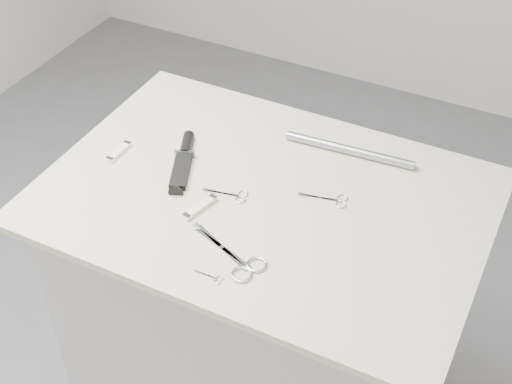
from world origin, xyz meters
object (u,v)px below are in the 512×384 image
at_px(large_shears, 239,261).
at_px(embroidery_scissors_a, 233,195).
at_px(pocket_knife_a, 119,152).
at_px(embroidery_scissors_b, 332,200).
at_px(plinth, 263,326).
at_px(sheathed_knife, 184,159).
at_px(tiny_scissors, 212,277).
at_px(pocket_knife_b, 200,207).
at_px(metal_rail, 350,150).

distance_m(large_shears, embroidery_scissors_a, 0.21).
bearing_deg(pocket_knife_a, embroidery_scissors_b, -81.19).
relative_size(plinth, pocket_knife_a, 11.11).
bearing_deg(sheathed_knife, tiny_scissors, -163.43).
relative_size(tiny_scissors, sheathed_knife, 0.31).
distance_m(tiny_scissors, pocket_knife_a, 0.47).
bearing_deg(plinth, embroidery_scissors_b, 19.47).
relative_size(embroidery_scissors_b, tiny_scissors, 1.78).
bearing_deg(large_shears, embroidery_scissors_b, 91.25).
bearing_deg(embroidery_scissors_b, large_shears, -121.92).
bearing_deg(sheathed_knife, embroidery_scissors_b, -108.68).
bearing_deg(pocket_knife_b, large_shears, -110.37).
xyz_separation_m(plinth, sheathed_knife, (-0.23, 0.02, 0.48)).
distance_m(plinth, embroidery_scissors_a, 0.48).
relative_size(embroidery_scissors_a, tiny_scissors, 1.67).
bearing_deg(embroidery_scissors_b, plinth, -172.29).
bearing_deg(plinth, embroidery_scissors_a, -150.31).
relative_size(embroidery_scissors_a, embroidery_scissors_b, 0.93).
xyz_separation_m(large_shears, tiny_scissors, (-0.03, -0.06, -0.00)).
height_order(sheathed_knife, metal_rail, same).
relative_size(sheathed_knife, pocket_knife_b, 2.11).
bearing_deg(embroidery_scissors_a, plinth, 19.21).
xyz_separation_m(tiny_scissors, pocket_knife_a, (-0.40, 0.25, 0.00)).
xyz_separation_m(large_shears, embroidery_scissors_a, (-0.11, 0.18, -0.00)).
xyz_separation_m(plinth, tiny_scissors, (0.02, -0.27, 0.47)).
relative_size(pocket_knife_a, metal_rail, 0.25).
bearing_deg(metal_rail, pocket_knife_b, -123.46).
xyz_separation_m(pocket_knife_a, pocket_knife_b, (0.28, -0.09, 0.00)).
xyz_separation_m(sheathed_knife, metal_rail, (0.34, 0.21, 0.00)).
height_order(plinth, sheathed_knife, sheathed_knife).
height_order(embroidery_scissors_b, sheathed_knife, sheathed_knife).
height_order(large_shears, tiny_scissors, large_shears).
distance_m(plinth, pocket_knife_b, 0.50).
relative_size(plinth, pocket_knife_b, 9.35).
relative_size(plinth, embroidery_scissors_a, 8.59).
height_order(sheathed_knife, pocket_knife_a, sheathed_knife).
bearing_deg(pocket_knife_b, tiny_scissors, -129.25).
relative_size(pocket_knife_a, pocket_knife_b, 0.84).
bearing_deg(embroidery_scissors_a, tiny_scissors, -81.76).
bearing_deg(large_shears, pocket_knife_a, 177.44).
bearing_deg(embroidery_scissors_b, sheathed_knife, 172.46).
height_order(plinth, tiny_scissors, tiny_scissors).
distance_m(embroidery_scissors_a, sheathed_knife, 0.17).
height_order(plinth, pocket_knife_b, pocket_knife_b).
relative_size(embroidery_scissors_b, pocket_knife_a, 1.38).
xyz_separation_m(embroidery_scissors_a, pocket_knife_b, (-0.04, -0.07, 0.00)).
xyz_separation_m(sheathed_knife, pocket_knife_a, (-0.16, -0.04, -0.00)).
xyz_separation_m(embroidery_scissors_a, metal_rail, (0.18, 0.26, 0.01)).
relative_size(plinth, large_shears, 4.65).
bearing_deg(pocket_knife_b, metal_rail, -19.33).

